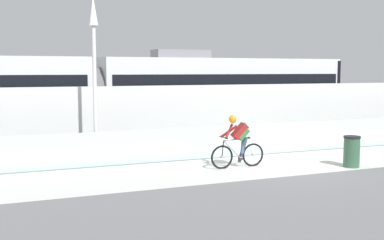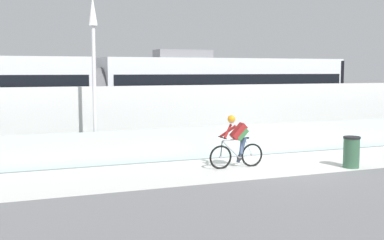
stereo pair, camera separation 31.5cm
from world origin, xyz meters
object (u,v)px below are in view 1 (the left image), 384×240
tram (94,96)px  trash_bin (352,152)px  cyclist_on_bike (238,142)px  lamp_post_antenna (94,59)px

tram → trash_bin: (6.23, -8.10, -1.41)m
tram → cyclist_on_bike: (3.01, -6.85, -1.11)m
cyclist_on_bike → lamp_post_antenna: bearing=150.9°
lamp_post_antenna → trash_bin: 8.34m
cyclist_on_bike → trash_bin: 3.47m
cyclist_on_bike → tram: bearing=113.7°
cyclist_on_bike → trash_bin: cyclist_on_bike is taller
tram → trash_bin: bearing=-52.4°
tram → cyclist_on_bike: size_ratio=12.75×
cyclist_on_bike → trash_bin: (3.22, -1.25, -0.30)m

